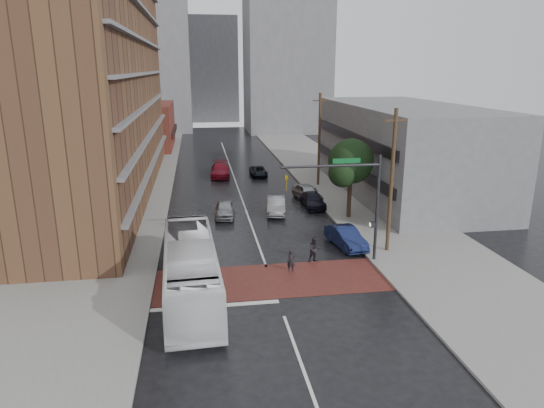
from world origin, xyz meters
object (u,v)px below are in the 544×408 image
object	(u,v)px
car_parked_near	(346,237)
car_parked_mid	(313,200)
pedestrian_b	(315,250)
car_travel_b	(276,205)
car_parked_far	(307,192)
car_travel_a	(225,209)
car_travel_c	(220,170)
pedestrian_a	(291,261)
suv_travel	(258,171)
transit_bus	(191,270)

from	to	relation	value
car_parked_near	car_parked_mid	xyz separation A→B (m)	(0.09, 10.60, -0.08)
pedestrian_b	car_parked_mid	world-z (taller)	pedestrian_b
car_travel_b	car_parked_far	size ratio (longest dim) A/B	0.98
car_travel_a	car_parked_near	distance (m)	11.95
car_travel_a	car_travel_b	xyz separation A→B (m)	(4.58, 0.32, 0.03)
car_travel_a	car_parked_far	distance (m)	9.38
car_parked_far	car_travel_b	bearing A→B (deg)	-142.91
car_travel_c	pedestrian_a	bearing A→B (deg)	-80.34
pedestrian_b	car_parked_far	xyz separation A→B (m)	(2.99, 15.44, -0.08)
pedestrian_b	suv_travel	size ratio (longest dim) A/B	0.42
car_parked_far	suv_travel	bearing A→B (deg)	95.75
car_travel_c	car_parked_near	world-z (taller)	car_travel_c
pedestrian_a	car_parked_far	bearing A→B (deg)	81.79
car_parked_near	pedestrian_b	bearing A→B (deg)	-150.08
transit_bus	car_parked_far	xyz separation A→B (m)	(11.07, 19.44, -0.90)
suv_travel	pedestrian_a	bearing A→B (deg)	-93.36
transit_bus	pedestrian_a	xyz separation A→B (m)	(6.23, 2.63, -0.95)
car_travel_a	suv_travel	distance (m)	16.74
pedestrian_b	car_travel_a	distance (m)	12.28
pedestrian_a	car_travel_b	bearing A→B (deg)	92.85
car_travel_b	car_parked_near	size ratio (longest dim) A/B	1.01
suv_travel	car_parked_mid	distance (m)	14.45
transit_bus	suv_travel	size ratio (longest dim) A/B	2.96
car_travel_b	car_travel_a	bearing A→B (deg)	-166.98
pedestrian_b	car_parked_near	bearing A→B (deg)	26.95
suv_travel	car_travel_b	bearing A→B (deg)	-91.75
car_travel_b	car_parked_far	distance (m)	5.50
car_travel_b	car_travel_c	world-z (taller)	car_travel_c
car_travel_b	car_parked_near	xyz separation A→B (m)	(3.64, -9.00, -0.01)
pedestrian_b	suv_travel	distance (m)	27.06
pedestrian_a	car_parked_near	xyz separation A→B (m)	(4.75, 3.77, 0.00)
car_parked_near	car_parked_far	xyz separation A→B (m)	(0.09, 13.05, 0.05)
car_travel_c	car_parked_mid	distance (m)	16.42
car_travel_b	car_travel_c	bearing A→B (deg)	113.46
car_travel_c	car_travel_a	bearing A→B (deg)	-87.88
pedestrian_a	car_travel_b	world-z (taller)	car_travel_b
car_parked_mid	car_parked_far	world-z (taller)	car_parked_far
pedestrian_b	car_travel_a	world-z (taller)	pedestrian_b
car_parked_mid	car_parked_far	size ratio (longest dim) A/B	0.98
transit_bus	car_travel_b	distance (m)	17.09
car_parked_mid	car_parked_far	bearing A→B (deg)	90.70
car_travel_a	suv_travel	bearing A→B (deg)	77.67
transit_bus	pedestrian_b	distance (m)	9.05
car_travel_a	car_parked_near	size ratio (longest dim) A/B	0.93
transit_bus	car_travel_b	bearing A→B (deg)	61.97
car_travel_b	suv_travel	size ratio (longest dim) A/B	1.10
car_travel_a	car_parked_near	world-z (taller)	car_parked_near
car_travel_b	transit_bus	bearing A→B (deg)	-106.54
car_parked_near	car_parked_far	size ratio (longest dim) A/B	0.97
car_travel_c	car_parked_near	xyz separation A→B (m)	(7.78, -25.02, -0.06)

